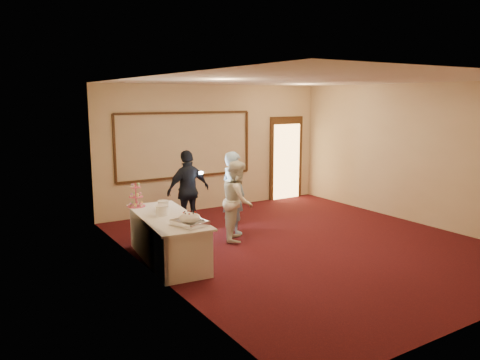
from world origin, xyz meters
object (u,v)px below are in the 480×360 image
Objects in this scene: guest at (188,190)px; man at (233,193)px; pavlova_tray at (190,220)px; woman at (238,201)px; plate_stack_b at (163,205)px; plate_stack_a at (162,210)px; buffet_table at (168,238)px; tart at (192,217)px; cupcake_stand at (136,197)px.

man is at bearing 126.86° from guest.
pavlova_tray is 0.38× the size of woman.
plate_stack_a is at bearing -117.00° from plate_stack_b.
man is at bearing 24.64° from buffet_table.
man is 1.08× the size of woman.
tart is 0.20× the size of woman.
cupcake_stand is 1.40m from tart.
cupcake_stand is at bearing 108.86° from woman.
tart reaches higher than buffet_table.
pavlova_tray is at bearing 58.72° from guest.
plate_stack_b is 0.65× the size of tart.
plate_stack_b is at bearing 87.60° from pavlova_tray.
cupcake_stand is 0.87m from plate_stack_a.
cupcake_stand is 0.29× the size of guest.
woman reaches higher than plate_stack_a.
buffet_table is 1.09m from cupcake_stand.
plate_stack_a is 1.07× the size of plate_stack_b.
cupcake_stand is 1.98m from man.
plate_stack_a is 0.57m from tart.
woman is 0.93× the size of guest.
plate_stack_b is at bearing 41.45° from guest.
cupcake_stand is 2.27× the size of plate_stack_a.
woman is at bearing 30.23° from tart.
woman is at bearing 153.05° from man.
guest reaches higher than cupcake_stand.
cupcake_stand is 1.45m from guest.
woman is (-0.16, -0.42, -0.06)m from man.
man is at bearing 14.21° from woman.
buffet_table is 0.63m from plate_stack_b.
man is 1.00× the size of guest.
plate_stack_b is 1.50m from woman.
guest reaches higher than buffet_table.
woman is (1.68, 0.32, -0.09)m from plate_stack_a.
cupcake_stand reaches higher than pavlova_tray.
man is at bearing -3.21° from cupcake_stand.
buffet_table is at bearing -104.78° from plate_stack_b.
plate_stack_a is at bearing 106.07° from man.
guest is at bearing 50.56° from plate_stack_a.
pavlova_tray is 0.35× the size of guest.
plate_stack_a is 1.98m from man.
plate_stack_b is (0.18, 0.35, -0.01)m from plate_stack_a.
cupcake_stand is 1.56× the size of tart.
plate_stack_b is at bearing 124.27° from woman.
buffet_table is 1.70m from woman.
guest is at bearing 36.86° from man.
tart is at bearing 122.71° from man.
plate_stack_b is 0.13× the size of woman.
buffet_table is 1.38× the size of guest.
man is at bearing 13.38° from plate_stack_b.
pavlova_tray reaches higher than buffet_table.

